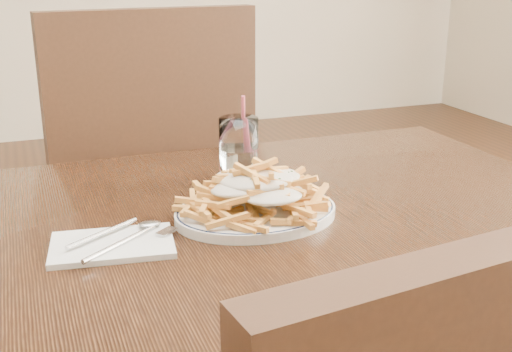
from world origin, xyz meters
name	(u,v)px	position (x,y,z in m)	size (l,w,h in m)	color
table	(247,263)	(0.00, 0.00, 0.67)	(1.20, 0.80, 0.75)	black
chair_far	(145,190)	(-0.05, 0.63, 0.59)	(0.52, 0.52, 1.04)	#311C10
fries_plate	(256,213)	(0.01, -0.01, 0.76)	(0.27, 0.24, 0.02)	white
loaded_fries	(256,187)	(0.01, -0.01, 0.80)	(0.26, 0.24, 0.07)	gold
napkin	(112,245)	(-0.22, -0.04, 0.75)	(0.17, 0.11, 0.01)	white
cutlery	(111,239)	(-0.22, -0.03, 0.76)	(0.16, 0.15, 0.01)	silver
water_glass	(239,153)	(0.05, 0.18, 0.80)	(0.07, 0.07, 0.16)	white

